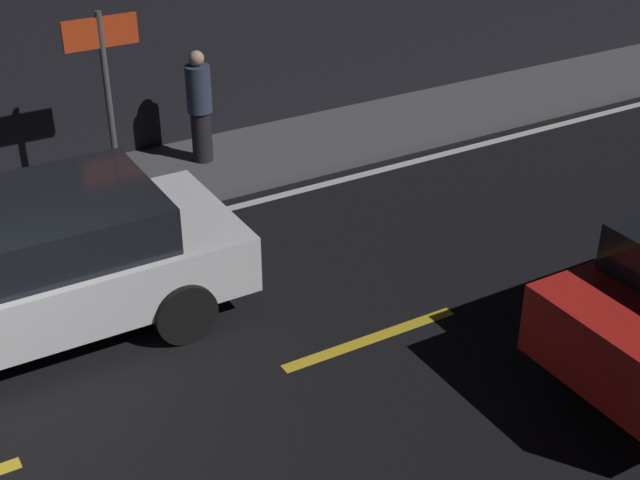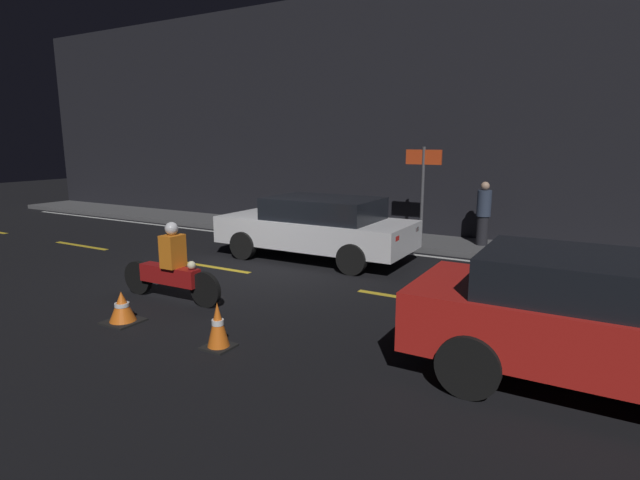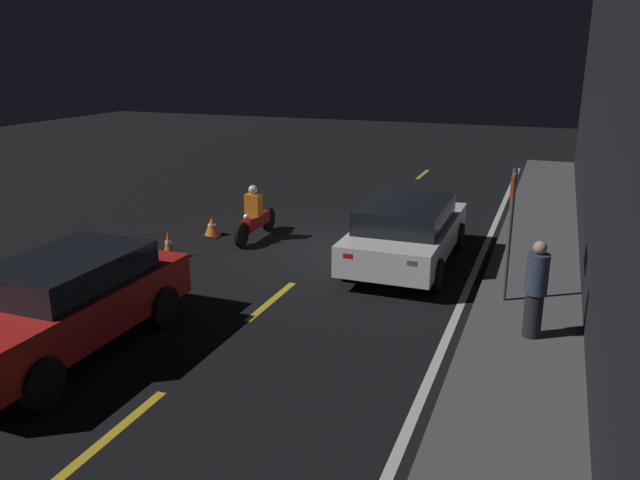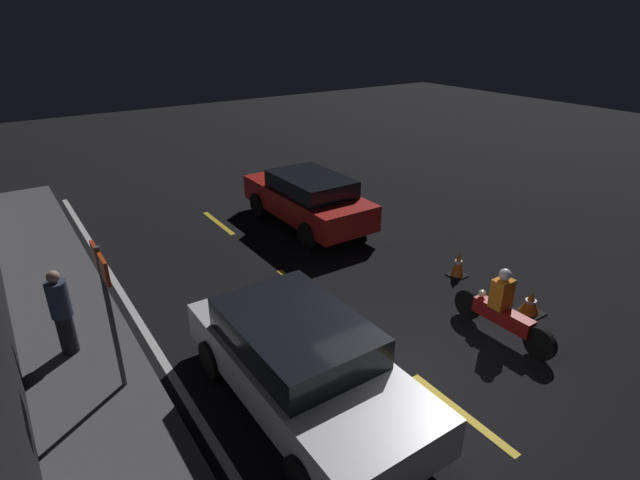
{
  "view_description": "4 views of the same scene",
  "coord_description": "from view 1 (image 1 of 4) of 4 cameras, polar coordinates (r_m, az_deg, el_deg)",
  "views": [
    {
      "loc": [
        -0.63,
        -6.08,
        5.27
      ],
      "look_at": [
        3.08,
        0.3,
        1.12
      ],
      "focal_mm": 50.0,
      "sensor_mm": 36.0,
      "label": 1
    },
    {
      "loc": [
        6.23,
        -7.94,
        2.69
      ],
      "look_at": [
        1.47,
        0.37,
        0.78
      ],
      "focal_mm": 28.0,
      "sensor_mm": 36.0,
      "label": 2
    },
    {
      "loc": [
        13.26,
        4.69,
        4.43
      ],
      "look_at": [
        1.83,
        0.33,
        0.75
      ],
      "focal_mm": 35.0,
      "sensor_mm": 36.0,
      "label": 3
    },
    {
      "loc": [
        -4.57,
        4.98,
        5.47
      ],
      "look_at": [
        3.03,
        -0.16,
        1.29
      ],
      "focal_mm": 28.0,
      "sensor_mm": 36.0,
      "label": 4
    }
  ],
  "objects": [
    {
      "name": "pedestrian",
      "position": [
        12.31,
        -7.7,
        8.47
      ],
      "size": [
        0.34,
        0.34,
        1.57
      ],
      "color": "black",
      "rests_on": "raised_curb"
    },
    {
      "name": "ground_plane",
      "position": [
        8.07,
        -18.62,
        -13.33
      ],
      "size": [
        56.0,
        56.0,
        0.0
      ],
      "primitive_type": "plane",
      "color": "black"
    },
    {
      "name": "sedan_white",
      "position": [
        9.19,
        -18.72,
        -1.71
      ],
      "size": [
        4.49,
        2.02,
        1.43
      ],
      "rotation": [
        0.0,
        0.0,
        3.14
      ],
      "color": "silver",
      "rests_on": "ground"
    },
    {
      "name": "lane_dash_d",
      "position": [
        9.05,
        3.29,
        -6.33
      ],
      "size": [
        2.0,
        0.14,
        0.01
      ],
      "color": "gold",
      "rests_on": "ground"
    },
    {
      "name": "shop_sign",
      "position": [
        11.1,
        -13.6,
        10.5
      ],
      "size": [
        0.9,
        0.08,
        2.4
      ],
      "color": "#4C4C51",
      "rests_on": "raised_curb"
    }
  ]
}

